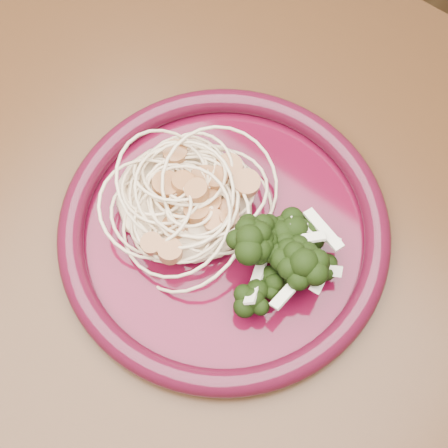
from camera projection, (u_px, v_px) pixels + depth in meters
dining_table at (207, 346)px, 0.59m from camera, size 1.20×0.80×0.75m
dinner_plate at (224, 229)px, 0.52m from camera, size 0.29×0.29×0.02m
spaghetti_pile at (183, 197)px, 0.52m from camera, size 0.13×0.11×0.03m
scallop_cluster at (181, 178)px, 0.49m from camera, size 0.12×0.12×0.04m
broccoli_pile at (277, 255)px, 0.49m from camera, size 0.08×0.13×0.04m
onion_garnish at (280, 242)px, 0.47m from camera, size 0.06×0.08×0.05m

